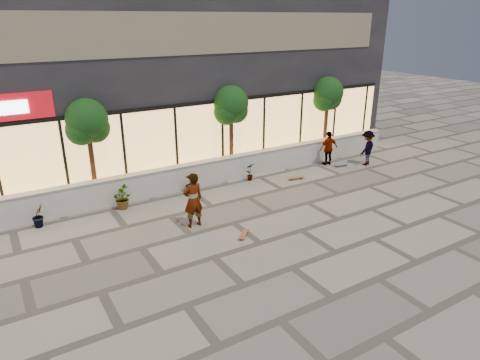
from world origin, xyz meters
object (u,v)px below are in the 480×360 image
tree_mideast (231,107)px  skateboard_right_near (296,178)px  skateboard_center (244,234)px  skateboard_right_far (341,165)px  skater_center (193,200)px  skater_right_near (329,148)px  skater_right_far (367,148)px  tree_east (328,96)px  tree_midwest (87,124)px

tree_mideast → skateboard_right_near: bearing=-48.1°
skateboard_center → skateboard_right_near: skateboard_right_near is taller
tree_mideast → skateboard_right_far: 6.00m
skater_center → skater_right_near: bearing=-165.6°
skater_right_near → skateboard_right_far: (0.38, -0.53, -0.74)m
skater_center → skater_right_far: bearing=-173.5°
skater_right_near → skater_right_far: (1.54, -0.96, 0.01)m
tree_east → skater_center: size_ratio=2.07×
tree_east → skater_right_far: 3.24m
skater_right_near → skateboard_right_near: 2.75m
tree_midwest → skater_right_far: (12.04, -2.36, -2.16)m
tree_midwest → skater_right_near: tree_midwest is taller
skateboard_center → skater_center: bearing=81.4°
tree_mideast → tree_east: 5.50m
skater_right_far → skateboard_right_far: size_ratio=2.27×
skater_right_near → skateboard_center: skater_right_near is taller
skater_right_far → tree_east: bearing=-94.6°
tree_midwest → skater_center: size_ratio=2.07×
skateboard_right_near → tree_east: bearing=42.1°
skater_right_far → skateboard_right_far: 1.45m
skater_right_far → skateboard_right_far: bearing=-37.6°
skateboard_center → skateboard_right_far: 8.34m
skater_right_near → skateboard_right_near: bearing=22.8°
skateboard_right_near → skateboard_right_far: 2.92m
tree_east → skateboard_right_near: size_ratio=5.06×
tree_midwest → skateboard_right_near: (7.97, -2.20, -2.91)m
tree_east → skater_right_near: 2.77m
tree_east → skater_right_near: (-1.00, -1.40, -2.17)m
tree_east → skateboard_right_far: tree_east is taller
skateboard_right_near → skater_right_far: bearing=7.9°
tree_east → skateboard_center: 10.25m
skateboard_right_near → skateboard_right_far: size_ratio=1.06×
tree_east → skateboard_center: bearing=-146.6°
tree_midwest → tree_mideast: same height
tree_mideast → skateboard_right_far: bearing=-21.6°
skater_right_near → skateboard_right_far: 0.99m
tree_mideast → skater_right_near: size_ratio=2.40×
skater_center → skateboard_center: 2.02m
skater_center → skateboard_right_far: bearing=-169.6°
skateboard_right_near → skateboard_right_far: bearing=15.4°
tree_midwest → skateboard_right_far: 11.43m
skateboard_center → tree_mideast: bearing=19.9°
skater_right_near → skater_center: bearing=22.2°
tree_midwest → skateboard_center: tree_midwest is taller
tree_east → skateboard_right_near: (-3.53, -2.20, -2.91)m
tree_east → skater_right_near: size_ratio=2.40×
tree_mideast → skateboard_center: tree_mideast is taller
tree_east → skateboard_right_near: 5.07m
tree_midwest → skateboard_center: (3.30, -5.41, -2.91)m
skater_right_near → skater_right_far: skater_right_far is taller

